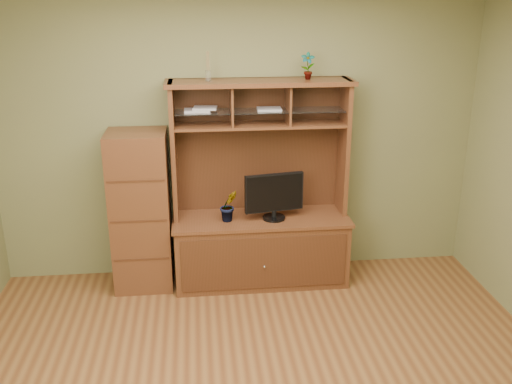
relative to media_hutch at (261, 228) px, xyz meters
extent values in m
cube|color=olive|center=(-0.17, 0.28, 0.83)|extent=(4.50, 0.02, 2.70)
cube|color=#4D2D16|center=(0.00, -0.02, -0.21)|extent=(1.60, 0.55, 0.62)
cube|color=#3C2110|center=(0.00, -0.30, -0.21)|extent=(1.50, 0.01, 0.50)
sphere|color=silver|center=(0.00, -0.32, -0.24)|extent=(0.02, 0.02, 0.02)
cube|color=#4D2D16|center=(0.00, -0.02, 0.11)|extent=(1.64, 0.59, 0.03)
cube|color=#4D2D16|center=(-0.78, 0.08, 0.75)|extent=(0.04, 0.35, 1.25)
cube|color=#4D2D16|center=(0.78, 0.08, 0.75)|extent=(0.04, 0.35, 1.25)
cube|color=#3C2110|center=(0.00, 0.24, 0.75)|extent=(1.52, 0.02, 1.25)
cube|color=#4D2D16|center=(0.00, 0.08, 1.36)|extent=(1.66, 0.40, 0.04)
cube|color=#4D2D16|center=(0.00, 0.08, 0.98)|extent=(1.52, 0.32, 0.02)
cube|color=#4D2D16|center=(-0.25, 0.08, 1.16)|extent=(0.02, 0.31, 0.35)
cube|color=#4D2D16|center=(0.25, 0.08, 1.16)|extent=(0.02, 0.31, 0.35)
cube|color=silver|center=(0.00, 0.07, 1.11)|extent=(1.50, 0.27, 0.01)
cylinder|color=black|center=(0.11, -0.08, 0.14)|extent=(0.21, 0.21, 0.02)
cylinder|color=black|center=(0.11, -0.08, 0.18)|extent=(0.04, 0.04, 0.07)
cube|color=black|center=(0.11, -0.08, 0.38)|extent=(0.54, 0.14, 0.35)
imported|color=#2F571D|center=(-0.30, -0.08, 0.27)|extent=(0.19, 0.17, 0.29)
imported|color=#396A25|center=(0.42, 0.08, 1.50)|extent=(0.14, 0.11, 0.24)
cylinder|color=silver|center=(-0.45, 0.08, 1.42)|extent=(0.05, 0.05, 0.09)
cylinder|color=#967A4B|center=(-0.45, 0.08, 1.55)|extent=(0.03, 0.03, 0.16)
cube|color=silver|center=(-0.56, 0.08, 1.12)|extent=(0.22, 0.17, 0.02)
cube|color=silver|center=(-0.49, 0.08, 1.14)|extent=(0.22, 0.18, 0.02)
cube|color=silver|center=(0.08, 0.08, 1.12)|extent=(0.22, 0.18, 0.02)
cube|color=#4D2D16|center=(-1.10, 0.01, 0.22)|extent=(0.53, 0.47, 1.48)
cube|color=#3C2110|center=(-1.10, -0.23, -0.15)|extent=(0.49, 0.01, 0.02)
cube|color=#3C2110|center=(-1.10, -0.23, 0.22)|extent=(0.49, 0.01, 0.01)
cube|color=#3C2110|center=(-1.10, -0.23, 0.59)|extent=(0.49, 0.01, 0.02)
camera|label=1|loc=(-0.57, -4.91, 2.12)|focal=40.00mm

